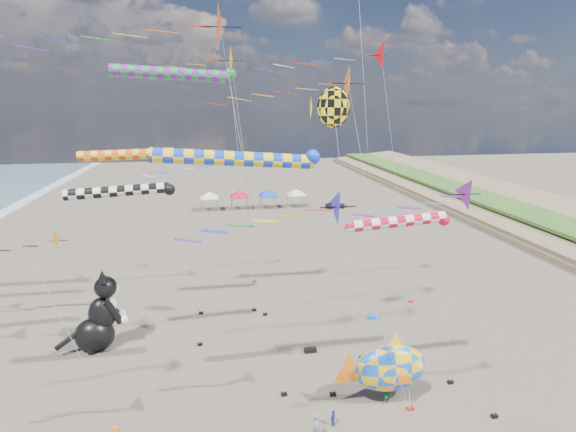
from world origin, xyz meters
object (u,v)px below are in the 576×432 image
(fish_inflatable, at_px, (389,368))
(child_green, at_px, (387,396))
(cat_inflatable, at_px, (97,312))
(child_blue, at_px, (333,418))
(person_adult, at_px, (316,428))
(parked_car, at_px, (336,205))

(fish_inflatable, bearing_deg, child_green, -121.05)
(cat_inflatable, xyz_separation_m, child_blue, (14.93, -11.13, -2.44))
(cat_inflatable, height_order, child_blue, cat_inflatable)
(fish_inflatable, xyz_separation_m, person_adult, (-5.07, -2.42, -1.55))
(cat_inflatable, xyz_separation_m, person_adult, (13.75, -12.05, -2.17))
(cat_inflatable, bearing_deg, fish_inflatable, -45.19)
(person_adult, distance_m, child_blue, 1.53)
(cat_inflatable, bearing_deg, child_green, -45.86)
(cat_inflatable, relative_size, parked_car, 1.60)
(person_adult, height_order, child_blue, person_adult)
(parked_car, bearing_deg, child_green, 167.68)
(cat_inflatable, distance_m, child_green, 21.25)
(fish_inflatable, height_order, child_green, fish_inflatable)
(fish_inflatable, relative_size, person_adult, 3.90)
(child_green, xyz_separation_m, parked_car, (11.32, 51.35, 0.09))
(child_green, bearing_deg, parked_car, 83.83)
(child_blue, relative_size, parked_car, 0.27)
(cat_inflatable, relative_size, child_blue, 5.98)
(fish_inflatable, xyz_separation_m, child_blue, (-3.88, -1.50, -1.83))
(fish_inflatable, height_order, parked_car, fish_inflatable)
(cat_inflatable, bearing_deg, person_adult, -59.31)
(fish_inflatable, distance_m, person_adult, 5.82)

